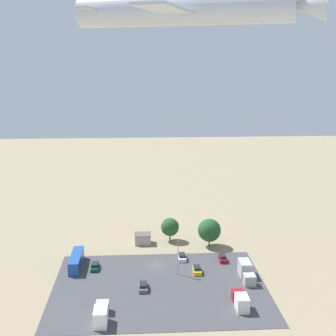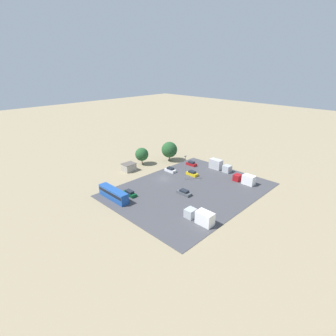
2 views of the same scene
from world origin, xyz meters
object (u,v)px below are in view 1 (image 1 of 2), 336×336
parked_truck_1 (241,301)px  parked_truck_2 (246,272)px  bus (76,260)px  parked_car_2 (197,270)px  parked_car_3 (182,257)px  parked_car_0 (95,266)px  parked_truck_0 (101,314)px  airplane (194,9)px  parked_car_4 (143,287)px  parked_car_1 (222,258)px  shed_building (143,239)px

parked_truck_1 → parked_truck_2: (-4.05, -13.10, 0.22)m
bus → parked_car_2: (-29.45, 5.05, -1.04)m
parked_car_3 → parked_car_0: bearing=-169.1°
parked_truck_0 → airplane: size_ratio=0.24×
parked_car_4 → parked_car_1: bearing=34.8°
parked_car_3 → parked_truck_0: size_ratio=0.54×
parked_truck_2 → shed_building: bearing=-43.7°
parked_car_0 → parked_car_1: parked_car_1 is taller
parked_truck_0 → parked_car_4: bearing=56.7°
parked_car_0 → parked_truck_2: 36.67m
shed_building → airplane: 80.02m
parked_truck_1 → parked_car_2: bearing=113.1°
parked_car_4 → parked_truck_0: 15.21m
bus → parked_truck_2: bearing=168.0°
parked_car_1 → parked_car_3: (10.24, -1.40, -0.02)m
parked_truck_1 → parked_car_3: bearing=112.3°
parked_car_2 → parked_car_3: size_ratio=0.99×
bus → parked_car_1: size_ratio=2.76×
parked_truck_0 → parked_truck_2: size_ratio=0.93×
parked_car_4 → bus: bearing=142.3°
parked_car_1 → parked_car_4: parked_car_1 is taller
parked_car_4 → shed_building: bearing=89.8°
parked_truck_1 → parked_car_1: bearing=89.5°
parked_car_0 → airplane: bearing=-65.4°
parked_car_1 → parked_car_2: 9.72m
parked_truck_2 → parked_truck_0: bearing=27.4°
shed_building → parked_truck_1: (-20.00, 36.08, 0.07)m
bus → airplane: size_ratio=0.34×
bus → parked_truck_1: (-36.55, 21.75, -0.30)m
parked_car_0 → parked_car_2: size_ratio=1.11×
parked_car_1 → shed_building: bearing=147.3°
airplane → parked_truck_0: bearing=-117.2°
parked_car_2 → shed_building: bearing=123.6°
shed_building → parked_car_0: 19.78m
parked_truck_0 → parked_car_0: bearing=98.3°
parked_car_1 → parked_truck_1: size_ratio=0.57×
shed_building → parked_truck_2: bearing=136.3°
parked_car_0 → parked_truck_1: parked_truck_1 is taller
shed_building → parked_truck_0: 40.66m
parked_truck_0 → parked_truck_2: bearing=27.4°
parked_car_1 → parked_truck_2: (-3.83, 9.99, 0.96)m
airplane → parked_car_1: bearing=-174.9°
shed_building → parked_car_4: 27.09m
shed_building → airplane: bearing=97.1°
parked_car_2 → parked_truck_1: 18.16m
parked_car_3 → parked_truck_1: (-10.03, 24.49, 0.76)m
bus → parked_car_2: bus is taller
shed_building → parked_car_2: size_ratio=1.08×
parked_car_3 → parked_car_1: bearing=-7.8°
parked_car_2 → parked_car_4: (12.98, 7.69, -0.07)m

